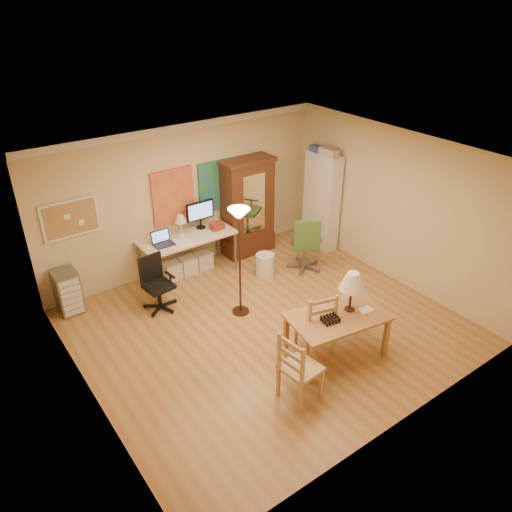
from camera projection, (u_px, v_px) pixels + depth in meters
floor at (268, 327)px, 7.87m from camera, size 5.50×5.50×0.00m
crown_molding at (181, 127)px, 8.33m from camera, size 5.50×0.08×0.12m
corkboard at (70, 219)px, 7.85m from camera, size 0.90×0.04×0.62m
art_panel_left at (173, 196)px, 8.79m from camera, size 0.80×0.04×1.00m
art_panel_right at (217, 185)px, 9.25m from camera, size 0.75×0.04×0.95m
dining_table at (343, 306)px, 6.94m from camera, size 1.48×1.02×1.29m
ladder_chair_back at (316, 324)px, 7.15m from camera, size 0.57×0.55×1.01m
ladder_chair_left at (299, 369)px, 6.32m from camera, size 0.49×0.51×1.01m
torchiere_lamp at (239, 231)px, 7.50m from camera, size 0.34×0.34×1.85m
computer_desk at (189, 250)px, 9.08m from camera, size 1.73×0.76×1.31m
office_chair_black at (159, 295)px, 8.21m from camera, size 0.57×0.57×0.93m
office_chair_green at (305, 255)px, 9.30m from camera, size 0.68×0.69×1.08m
drawer_cart at (68, 292)px, 8.08m from camera, size 0.37×0.44×0.73m
armoire at (248, 213)px, 9.66m from camera, size 1.04×0.49×1.92m
bookshelf at (322, 201)px, 9.86m from camera, size 0.29×0.77×1.92m
wastebin at (265, 265)px, 9.14m from camera, size 0.34×0.34×0.43m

